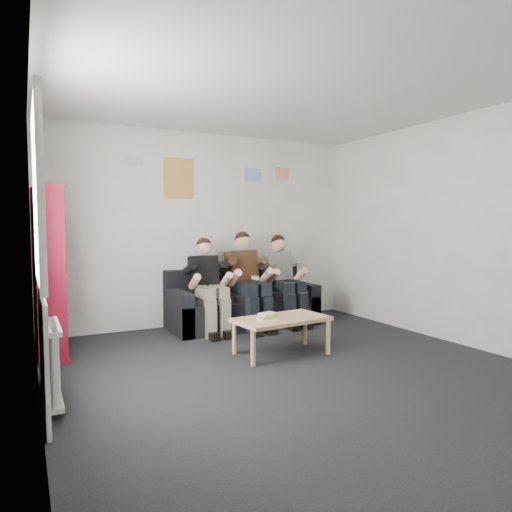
# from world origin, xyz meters

# --- Properties ---
(room_shell) EXTENTS (5.00, 5.00, 5.00)m
(room_shell) POSITION_xyz_m (0.00, 0.00, 1.35)
(room_shell) COLOR black
(room_shell) RESTS_ON ground
(sofa) EXTENTS (2.05, 0.84, 0.79)m
(sofa) POSITION_xyz_m (0.38, 2.11, 0.29)
(sofa) COLOR black
(sofa) RESTS_ON ground
(bookshelf) EXTENTS (0.27, 0.82, 1.82)m
(bookshelf) POSITION_xyz_m (-2.09, 1.72, 0.91)
(bookshelf) COLOR maroon
(bookshelf) RESTS_ON ground
(coffee_table) EXTENTS (1.02, 0.56, 0.41)m
(coffee_table) POSITION_xyz_m (0.15, 0.62, 0.36)
(coffee_table) COLOR tan
(coffee_table) RESTS_ON ground
(game_cases) EXTENTS (0.24, 0.22, 0.06)m
(game_cases) POSITION_xyz_m (-0.03, 0.61, 0.44)
(game_cases) COLOR silver
(game_cases) RESTS_ON coffee_table
(person_left) EXTENTS (0.38, 0.81, 1.24)m
(person_left) POSITION_xyz_m (-0.19, 1.92, 0.62)
(person_left) COLOR black
(person_left) RESTS_ON sofa
(person_middle) EXTENTS (0.42, 0.89, 1.32)m
(person_middle) POSITION_xyz_m (0.38, 1.92, 0.65)
(person_middle) COLOR #462B17
(person_middle) RESTS_ON sofa
(person_right) EXTENTS (0.39, 0.84, 1.27)m
(person_right) POSITION_xyz_m (0.95, 1.92, 0.63)
(person_right) COLOR silver
(person_right) RESTS_ON sofa
(radiator) EXTENTS (0.10, 0.64, 0.60)m
(radiator) POSITION_xyz_m (-2.15, 0.20, 0.35)
(radiator) COLOR white
(radiator) RESTS_ON ground
(window) EXTENTS (0.05, 1.30, 2.36)m
(window) POSITION_xyz_m (-2.22, 0.20, 1.03)
(window) COLOR white
(window) RESTS_ON room_shell
(poster_large) EXTENTS (0.42, 0.01, 0.55)m
(poster_large) POSITION_xyz_m (-0.40, 2.49, 2.05)
(poster_large) COLOR gold
(poster_large) RESTS_ON room_shell
(poster_blue) EXTENTS (0.25, 0.01, 0.20)m
(poster_blue) POSITION_xyz_m (0.75, 2.49, 2.15)
(poster_blue) COLOR blue
(poster_blue) RESTS_ON room_shell
(poster_pink) EXTENTS (0.22, 0.01, 0.18)m
(poster_pink) POSITION_xyz_m (1.25, 2.49, 2.20)
(poster_pink) COLOR #E347AB
(poster_pink) RESTS_ON room_shell
(poster_sign) EXTENTS (0.20, 0.01, 0.14)m
(poster_sign) POSITION_xyz_m (-1.00, 2.49, 2.25)
(poster_sign) COLOR silver
(poster_sign) RESTS_ON room_shell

